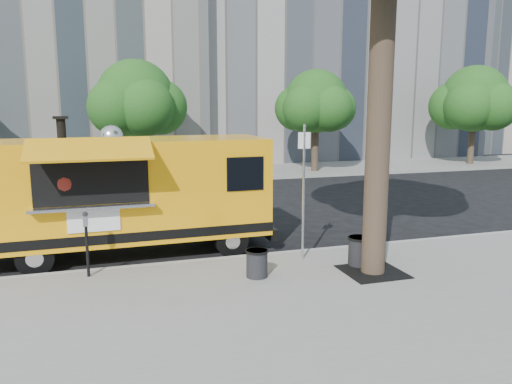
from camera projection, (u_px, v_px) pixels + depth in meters
ground at (219, 252)px, 12.20m from camera, size 120.00×120.00×0.00m
sidewalk at (273, 314)px, 8.42m from camera, size 60.00×6.00×0.15m
curb at (228, 260)px, 11.31m from camera, size 60.00×0.14×0.16m
far_sidewalk at (158, 175)px, 24.89m from camera, size 60.00×5.00×0.15m
building_mid at (309, 13)px, 35.61m from camera, size 20.00×14.00×20.00m
building_right at (500, 52)px, 42.14m from camera, size 16.00×12.00×16.00m
tree_well at (373, 272)px, 10.29m from camera, size 1.20×1.20×0.02m
far_tree_b at (136, 99)px, 23.20m from camera, size 3.60×3.60×5.50m
far_tree_c at (316, 102)px, 25.55m from camera, size 3.24×3.24×5.21m
far_tree_d at (475, 99)px, 28.62m from camera, size 3.78×3.78×5.64m
sign_post at (304, 184)px, 10.87m from camera, size 0.28×0.06×3.00m
parking_meter at (86, 236)px, 9.88m from camera, size 0.11×0.11×1.33m
food_truck at (130, 192)px, 11.72m from camera, size 6.70×3.15×3.28m
trash_bin_left at (257, 262)px, 9.96m from camera, size 0.46×0.46×0.55m
trash_bin_right at (360, 250)px, 10.67m from camera, size 0.52×0.52×0.62m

